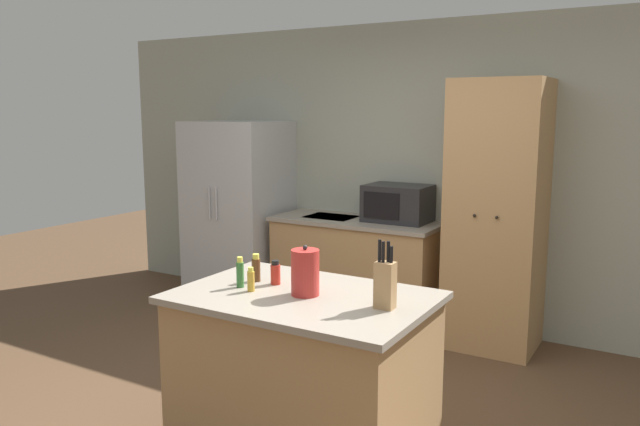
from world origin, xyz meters
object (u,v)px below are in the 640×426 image
Objects in this scene: microwave at (398,203)px; spice_bottle_green_herb at (275,273)px; knife_block at (385,283)px; spice_bottle_amber_oil at (251,280)px; kettle at (305,272)px; spice_bottle_short_red at (256,269)px; refrigerator at (239,213)px; spice_bottle_tall_dark at (240,273)px; pantry_cabinet at (496,216)px.

microwave is 4.09× the size of spice_bottle_green_herb.
spice_bottle_amber_oil is at bearing -172.53° from knife_block.
knife_block is 1.28× the size of kettle.
knife_block is 2.53× the size of spice_bottle_green_herb.
microwave is 1.62× the size of knife_block.
spice_bottle_green_herb is at bearing 160.28° from kettle.
microwave is 2.19m from spice_bottle_green_herb.
microwave is 3.49× the size of spice_bottle_short_red.
spice_bottle_amber_oil is (-0.72, -0.09, -0.06)m from knife_block.
refrigerator is 3.26× the size of microwave.
refrigerator reaches higher than spice_bottle_green_herb.
microwave is at bearing 112.04° from knife_block.
spice_bottle_short_red is 0.13m from spice_bottle_green_herb.
spice_bottle_green_herb reaches higher than spice_bottle_amber_oil.
spice_bottle_tall_dark is (1.70, -2.17, 0.12)m from refrigerator.
spice_bottle_tall_dark is 1.29× the size of spice_bottle_amber_oil.
pantry_cabinet is 3.88× the size of microwave.
pantry_cabinet reaches higher than knife_block.
pantry_cabinet is 8.03× the size of kettle.
microwave is at bearing 96.01° from spice_bottle_green_herb.
pantry_cabinet is at bearing 1.51° from refrigerator.
spice_bottle_amber_oil is (-0.67, -2.27, -0.06)m from pantry_cabinet.
spice_bottle_short_red is 0.38m from kettle.
pantry_cabinet is 2.22m from kettle.
spice_bottle_short_red is (0.10, -2.18, -0.07)m from microwave.
knife_block reaches higher than spice_bottle_green_herb.
spice_bottle_short_red is (0.00, 0.14, -0.00)m from spice_bottle_tall_dark.
microwave reaches higher than spice_bottle_green_herb.
pantry_cabinet is 2.17m from knife_block.
microwave reaches higher than kettle.
spice_bottle_amber_oil is (0.09, -0.17, -0.01)m from spice_bottle_short_red.
refrigerator is 2.65m from spice_bottle_short_red.
refrigerator is at bearing 139.98° from knife_block.
spice_bottle_short_red is at bearing 88.07° from spice_bottle_tall_dark.
spice_bottle_tall_dark is at bearing -87.56° from microwave.
refrigerator reaches higher than knife_block.
spice_bottle_short_red is at bearing -50.08° from refrigerator.
spice_bottle_amber_oil is 0.49× the size of kettle.
microwave is 2.18m from spice_bottle_short_red.
pantry_cabinet is at bearing 70.14° from spice_bottle_short_red.
pantry_cabinet is 2.19m from spice_bottle_green_herb.
knife_block reaches higher than spice_bottle_tall_dark.
spice_bottle_amber_oil is at bearing -162.71° from kettle.
kettle is (-0.44, -0.01, -0.00)m from knife_block.
pantry_cabinet reaches higher than spice_bottle_tall_dark.
kettle is at bearing 17.29° from spice_bottle_amber_oil.
knife_block is 2.16× the size of spice_bottle_short_red.
kettle is at bearing -12.56° from spice_bottle_short_red.
refrigerator is at bearing 128.03° from spice_bottle_tall_dark.
microwave reaches higher than spice_bottle_tall_dark.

